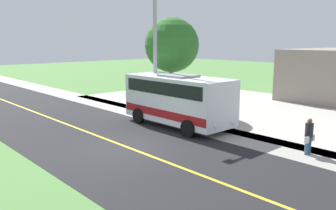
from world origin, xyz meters
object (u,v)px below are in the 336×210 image
shuttle_bus_front (178,98)px  pedestrian_with_bags (309,135)px  street_light_pole (154,43)px  tree_curbside (172,45)px

shuttle_bus_front → pedestrian_with_bags: bearing=94.7°
shuttle_bus_front → street_light_pole: size_ratio=0.79×
shuttle_bus_front → street_light_pole: street_light_pole is taller
tree_curbside → shuttle_bus_front: bearing=51.5°
street_light_pole → tree_curbside: 2.74m
pedestrian_with_bags → tree_curbside: bearing=-101.4°
street_light_pole → shuttle_bus_front: bearing=82.8°
pedestrian_with_bags → street_light_pole: size_ratio=0.19×
street_light_pole → tree_curbside: size_ratio=1.33×
shuttle_bus_front → pedestrian_with_bags: shuttle_bus_front is taller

